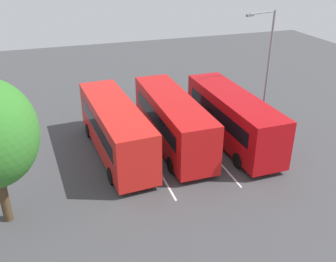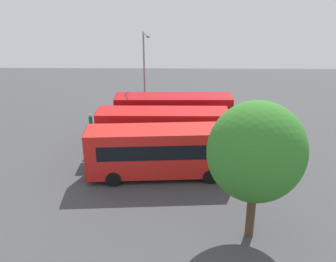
{
  "view_description": "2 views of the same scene",
  "coord_description": "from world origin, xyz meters",
  "px_view_note": "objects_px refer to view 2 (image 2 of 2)",
  "views": [
    {
      "loc": [
        -20.99,
        7.36,
        11.98
      ],
      "look_at": [
        -0.38,
        0.56,
        1.3
      ],
      "focal_mm": 40.15,
      "sensor_mm": 36.0,
      "label": 1
    },
    {
      "loc": [
        -0.83,
        26.27,
        12.0
      ],
      "look_at": [
        -0.38,
        -0.88,
        1.39
      ],
      "focal_mm": 40.12,
      "sensor_mm": 36.0,
      "label": 2
    }
  ],
  "objects_px": {
    "bus_center_left": "(162,130)",
    "pedestrian": "(91,122)",
    "bus_center_right": "(161,151)",
    "street_lamp": "(145,70)",
    "depot_tree": "(256,152)",
    "bus_far_left": "(173,113)"
  },
  "relations": [
    {
      "from": "bus_center_right",
      "to": "depot_tree",
      "type": "height_order",
      "value": "depot_tree"
    },
    {
      "from": "bus_far_left",
      "to": "depot_tree",
      "type": "distance_m",
      "value": 14.81
    },
    {
      "from": "bus_far_left",
      "to": "depot_tree",
      "type": "bearing_deg",
      "value": 104.75
    },
    {
      "from": "street_lamp",
      "to": "depot_tree",
      "type": "relative_size",
      "value": 1.14
    },
    {
      "from": "street_lamp",
      "to": "depot_tree",
      "type": "distance_m",
      "value": 19.01
    },
    {
      "from": "bus_center_right",
      "to": "street_lamp",
      "type": "xyz_separation_m",
      "value": [
        1.87,
        -11.53,
        2.83
      ]
    },
    {
      "from": "bus_center_right",
      "to": "street_lamp",
      "type": "distance_m",
      "value": 12.02
    },
    {
      "from": "pedestrian",
      "to": "depot_tree",
      "type": "bearing_deg",
      "value": -13.61
    },
    {
      "from": "bus_center_left",
      "to": "depot_tree",
      "type": "distance_m",
      "value": 11.47
    },
    {
      "from": "bus_far_left",
      "to": "bus_center_left",
      "type": "distance_m",
      "value": 4.01
    },
    {
      "from": "bus_center_left",
      "to": "bus_center_right",
      "type": "bearing_deg",
      "value": 89.75
    },
    {
      "from": "bus_center_right",
      "to": "pedestrian",
      "type": "xyz_separation_m",
      "value": [
        6.3,
        -7.73,
        -0.83
      ]
    },
    {
      "from": "bus_center_left",
      "to": "pedestrian",
      "type": "height_order",
      "value": "bus_center_left"
    },
    {
      "from": "street_lamp",
      "to": "bus_center_right",
      "type": "bearing_deg",
      "value": -4.55
    },
    {
      "from": "bus_center_left",
      "to": "depot_tree",
      "type": "height_order",
      "value": "depot_tree"
    },
    {
      "from": "bus_far_left",
      "to": "bus_center_left",
      "type": "height_order",
      "value": "same"
    },
    {
      "from": "street_lamp",
      "to": "depot_tree",
      "type": "bearing_deg",
      "value": 6.53
    },
    {
      "from": "bus_center_left",
      "to": "bus_center_right",
      "type": "distance_m",
      "value": 3.76
    },
    {
      "from": "bus_center_left",
      "to": "street_lamp",
      "type": "height_order",
      "value": "street_lamp"
    },
    {
      "from": "bus_far_left",
      "to": "bus_center_right",
      "type": "xyz_separation_m",
      "value": [
        0.76,
        7.7,
        0.0
      ]
    },
    {
      "from": "street_lamp",
      "to": "depot_tree",
      "type": "height_order",
      "value": "street_lamp"
    },
    {
      "from": "bus_far_left",
      "to": "bus_center_left",
      "type": "xyz_separation_m",
      "value": [
        0.77,
        3.94,
        0.0
      ]
    }
  ]
}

